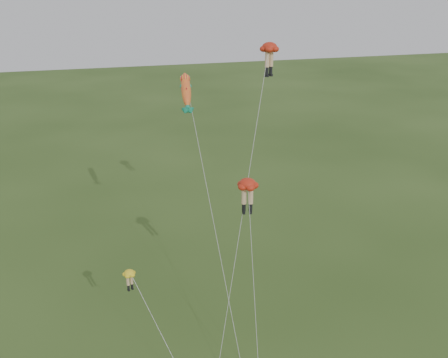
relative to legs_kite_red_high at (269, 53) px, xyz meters
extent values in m
plane|color=#2B4318|center=(-6.79, -8.46, -21.81)|extent=(300.00, 300.00, 0.00)
ellipsoid|color=red|center=(0.09, 0.12, 0.49)|extent=(2.18, 2.18, 0.80)
cylinder|color=#E4B787|center=(-0.13, 0.00, -0.46)|extent=(0.36, 0.36, 1.23)
cylinder|color=black|center=(-0.13, 0.00, -1.38)|extent=(0.28, 0.28, 0.61)
cube|color=black|center=(-0.13, 0.00, -1.78)|extent=(0.35, 0.41, 0.18)
cylinder|color=#E4B787|center=(0.30, 0.24, -0.46)|extent=(0.36, 0.36, 1.23)
cylinder|color=black|center=(0.30, 0.24, -1.38)|extent=(0.28, 0.28, 0.61)
cube|color=black|center=(0.30, 0.24, -1.78)|extent=(0.35, 0.41, 0.18)
cylinder|color=silver|center=(-3.41, -4.55, -10.35)|extent=(7.03, 9.38, 22.48)
ellipsoid|color=red|center=(-3.76, -6.07, -8.53)|extent=(1.98, 1.98, 0.83)
cylinder|color=#E4B787|center=(-4.00, -6.02, -9.51)|extent=(0.37, 0.37, 1.26)
cylinder|color=black|center=(-4.00, -6.02, -10.45)|extent=(0.29, 0.29, 0.63)
cube|color=black|center=(-4.00, -6.02, -10.86)|extent=(0.28, 0.40, 0.18)
cylinder|color=#E4B787|center=(-3.51, -6.13, -9.51)|extent=(0.37, 0.37, 1.26)
cylinder|color=black|center=(-3.51, -6.13, -10.45)|extent=(0.29, 0.29, 0.63)
cube|color=black|center=(-3.51, -6.13, -10.86)|extent=(0.28, 0.40, 0.18)
cylinder|color=silver|center=(-4.22, -9.05, -14.86)|extent=(0.96, 5.98, 13.47)
ellipsoid|color=yellow|center=(-12.90, -6.95, -14.02)|extent=(1.27, 1.27, 0.49)
cylinder|color=#E4B787|center=(-13.04, -7.01, -14.59)|extent=(0.22, 0.22, 0.74)
cylinder|color=black|center=(-13.04, -7.01, -15.15)|extent=(0.17, 0.17, 0.37)
cube|color=black|center=(-13.04, -7.01, -15.39)|extent=(0.19, 0.25, 0.11)
cylinder|color=#E4B787|center=(-12.77, -6.90, -14.59)|extent=(0.22, 0.22, 0.74)
cylinder|color=black|center=(-12.77, -6.90, -15.15)|extent=(0.17, 0.17, 0.37)
cube|color=black|center=(-12.77, -6.90, -15.39)|extent=(0.19, 0.25, 0.11)
cylinder|color=silver|center=(-11.28, -9.30, -17.69)|extent=(3.29, 4.74, 7.82)
ellipsoid|color=#FFAA20|center=(-6.45, 2.02, -2.95)|extent=(1.31, 3.07, 2.99)
sphere|color=#FFAA20|center=(-6.45, 2.02, -2.95)|extent=(1.07, 1.39, 1.27)
cone|color=#158C67|center=(-6.45, 2.02, -2.95)|extent=(0.86, 1.29, 1.20)
cone|color=#158C67|center=(-6.45, 2.02, -2.95)|extent=(0.86, 1.29, 1.20)
cone|color=#158C67|center=(-6.45, 2.02, -2.95)|extent=(0.49, 0.72, 0.67)
cone|color=#158C67|center=(-6.45, 2.02, -2.95)|extent=(0.49, 0.72, 0.67)
cone|color=red|center=(-6.45, 2.02, -2.95)|extent=(0.53, 0.72, 0.66)
cylinder|color=silver|center=(-6.04, -4.71, -12.27)|extent=(0.83, 13.48, 18.66)
camera|label=1|loc=(-15.17, -38.28, 5.18)|focal=40.00mm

